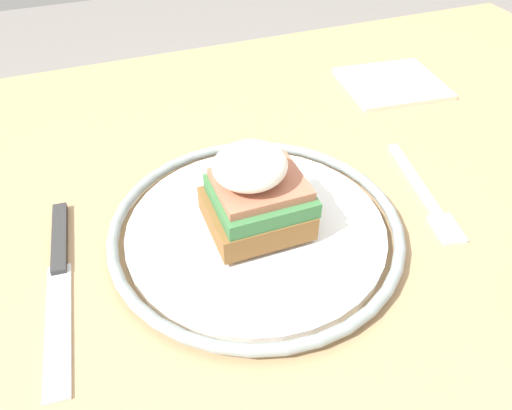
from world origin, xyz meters
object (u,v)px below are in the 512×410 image
Objects in this scene: fork at (425,195)px; knife at (59,271)px; napkin at (392,83)px; sandwich at (256,193)px; plate at (256,229)px.

fork is 0.33m from knife.
sandwich is at bearing 36.53° from napkin.
napkin is (-0.09, -0.20, 0.00)m from fork.
napkin is at bearing -143.40° from plate.
plate reaches higher than knife.
napkin reaches higher than fork.
plate is 0.16m from knife.
plate reaches higher than fork.
fork is (-0.17, 0.01, -0.05)m from sandwich.
knife is 1.61× the size of napkin.
plate reaches higher than napkin.
napkin is at bearing -114.47° from fork.
sandwich is at bearing -3.01° from fork.
plate is at bearing 174.72° from knife.
sandwich is 0.17m from fork.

